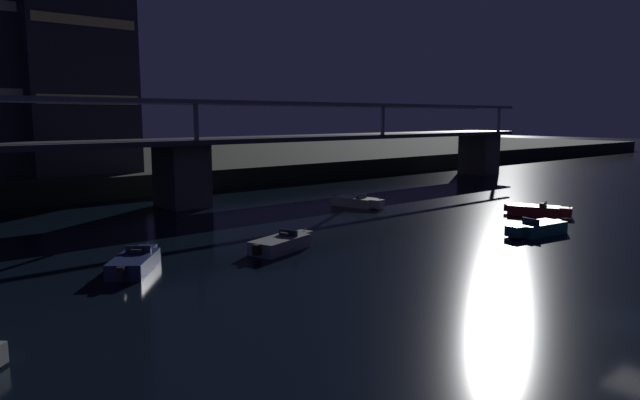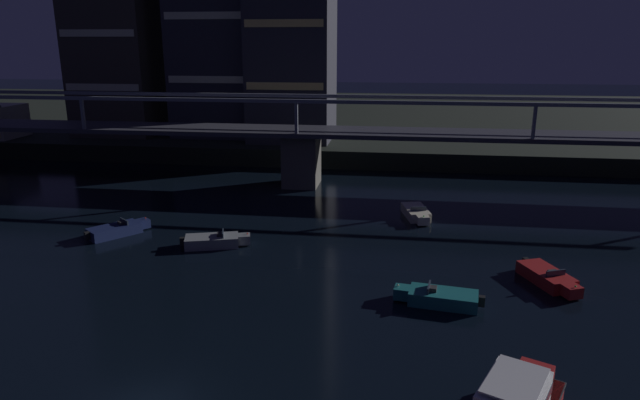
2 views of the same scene
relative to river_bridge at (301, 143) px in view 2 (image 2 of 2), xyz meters
name	(u,v)px [view 2 (image 2 of 2)]	position (x,y,z in m)	size (l,w,h in m)	color
far_riverbank	(344,117)	(0.00, 48.01, -3.44)	(240.00, 80.00, 2.20)	black
river_bridge	(301,143)	(0.00, 0.00, 0.00)	(96.47, 6.40, 9.38)	#4C4944
tower_west_low	(116,6)	(-28.86, 18.74, 14.97)	(11.07, 11.90, 34.92)	#38332D
speedboat_near_center	(416,213)	(11.85, -10.01, -4.12)	(2.60, 5.21, 1.16)	beige
speedboat_near_right	(439,297)	(12.68, -26.76, -4.12)	(5.23, 2.35, 1.16)	#196066
speedboat_mid_left	(215,241)	(-3.35, -19.30, -4.12)	(5.17, 2.82, 1.16)	gray
speedboat_mid_center	(548,277)	(19.72, -22.90, -4.12)	(3.17, 5.05, 1.16)	maroon
speedboat_mid_right	(117,230)	(-11.85, -17.89, -4.12)	(4.10, 4.62, 1.16)	#19234C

